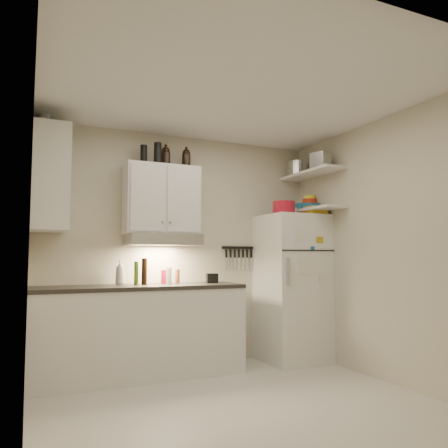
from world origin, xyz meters
name	(u,v)px	position (x,y,z in m)	size (l,w,h in m)	color
floor	(242,408)	(0.00, 0.00, -0.01)	(3.20, 3.00, 0.02)	beige
ceiling	(241,92)	(0.00, 0.00, 2.61)	(3.20, 3.00, 0.02)	white
back_wall	(182,249)	(0.00, 1.51, 1.30)	(3.20, 0.02, 2.60)	beige
left_wall	(28,243)	(-1.61, 0.00, 1.30)	(0.02, 3.00, 2.60)	beige
right_wall	(388,247)	(1.61, 0.00, 1.30)	(0.02, 3.00, 2.60)	beige
base_cabinet	(140,333)	(-0.55, 1.20, 0.44)	(2.10, 0.60, 0.88)	white
countertop	(140,287)	(-0.55, 1.20, 0.90)	(2.10, 0.62, 0.04)	#2C2926
upper_cabinet	(162,200)	(-0.30, 1.33, 1.83)	(0.80, 0.33, 0.75)	white
side_cabinet	(50,179)	(-1.44, 1.20, 1.95)	(0.33, 0.55, 1.00)	white
range_hood	(163,240)	(-0.30, 1.27, 1.39)	(0.76, 0.46, 0.12)	silver
fridge	(292,287)	(1.25, 1.16, 0.85)	(0.70, 0.68, 1.70)	white
shelf_hi	(311,174)	(1.45, 1.02, 2.20)	(0.30, 0.95, 0.03)	white
shelf_lo	(312,210)	(1.45, 1.02, 1.76)	(0.30, 0.95, 0.03)	white
knife_strip	(238,248)	(0.70, 1.49, 1.32)	(0.42, 0.02, 0.03)	black
dutch_oven	(284,208)	(1.09, 1.06, 1.77)	(0.26, 0.26, 0.15)	#AB1326
book_stack	(313,211)	(1.45, 0.99, 1.75)	(0.22, 0.28, 0.09)	gold
spice_jar	(295,212)	(1.29, 1.15, 1.75)	(0.06, 0.06, 0.09)	silver
stock_pot	(298,169)	(1.45, 1.31, 2.31)	(0.26, 0.26, 0.18)	silver
tin_a	(321,162)	(1.48, 0.88, 2.32)	(0.20, 0.18, 0.20)	#AAAAAD
tin_b	(321,161)	(1.41, 0.77, 2.30)	(0.16, 0.16, 0.16)	#AAAAAD
bowl_teal	(304,207)	(1.49, 1.24, 1.82)	(0.22, 0.22, 0.09)	#185886
bowl_orange	(310,201)	(1.53, 1.18, 1.89)	(0.18, 0.18, 0.05)	red
bowl_yellow	(309,197)	(1.53, 1.18, 1.94)	(0.14, 0.14, 0.04)	yellow
plates	(310,207)	(1.46, 1.08, 1.81)	(0.26, 0.26, 0.07)	#185886
growler_a	(166,157)	(-0.24, 1.41, 2.32)	(0.10, 0.10, 0.24)	black
growler_b	(186,159)	(-0.01, 1.36, 2.31)	(0.10, 0.10, 0.23)	black
thermos_a	(158,154)	(-0.37, 1.27, 2.32)	(0.08, 0.08, 0.23)	black
thermos_b	(144,155)	(-0.50, 1.34, 2.30)	(0.07, 0.07, 0.21)	black
side_jar	(44,122)	(-1.51, 1.31, 2.53)	(0.12, 0.12, 0.16)	silver
soap_bottle	(120,271)	(-0.73, 1.35, 1.06)	(0.11, 0.11, 0.29)	white
pepper_mill	(177,276)	(-0.12, 1.30, 1.00)	(0.05, 0.05, 0.16)	brown
oil_bottle	(136,273)	(-0.58, 1.26, 1.04)	(0.05, 0.05, 0.24)	#47711C
vinegar_bottle	(144,272)	(-0.51, 1.23, 1.06)	(0.06, 0.06, 0.27)	black
clear_bottle	(169,276)	(-0.25, 1.21, 1.01)	(0.06, 0.06, 0.17)	silver
red_jar	(164,277)	(-0.26, 1.32, 0.99)	(0.07, 0.07, 0.15)	#AB1326
caddy	(212,278)	(0.25, 1.22, 0.97)	(0.12, 0.09, 0.11)	black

